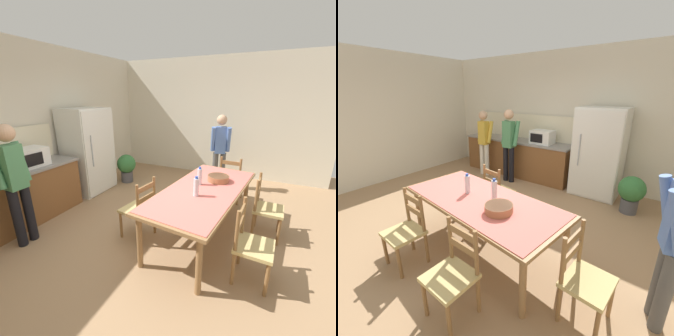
# 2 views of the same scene
# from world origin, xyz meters

# --- Properties ---
(ground_plane) EXTENTS (8.32, 8.32, 0.00)m
(ground_plane) POSITION_xyz_m (0.00, 0.00, 0.00)
(ground_plane) COLOR #9E7A56
(wall_back) EXTENTS (6.52, 0.12, 2.90)m
(wall_back) POSITION_xyz_m (0.00, 2.66, 1.45)
(wall_back) COLOR beige
(wall_back) RESTS_ON ground
(wall_left) EXTENTS (0.12, 5.20, 2.90)m
(wall_left) POSITION_xyz_m (-3.26, 0.00, 1.45)
(wall_left) COLOR beige
(wall_left) RESTS_ON ground
(kitchen_counter) EXTENTS (2.87, 0.66, 0.90)m
(kitchen_counter) POSITION_xyz_m (-0.99, 2.23, 0.45)
(kitchen_counter) COLOR brown
(kitchen_counter) RESTS_ON ground
(counter_splashback) EXTENTS (2.83, 0.03, 0.60)m
(counter_splashback) POSITION_xyz_m (-0.99, 2.54, 1.20)
(counter_splashback) COLOR beige
(counter_splashback) RESTS_ON kitchen_counter
(refrigerator) EXTENTS (0.90, 0.73, 1.76)m
(refrigerator) POSITION_xyz_m (1.00, 2.19, 0.88)
(refrigerator) COLOR silver
(refrigerator) RESTS_ON ground
(microwave) EXTENTS (0.50, 0.39, 0.30)m
(microwave) POSITION_xyz_m (-0.28, 2.21, 1.05)
(microwave) COLOR white
(microwave) RESTS_ON kitchen_counter
(dining_table) EXTENTS (2.28, 1.21, 0.75)m
(dining_table) POSITION_xyz_m (0.35, -0.52, 0.68)
(dining_table) COLOR olive
(dining_table) RESTS_ON ground
(bottle_near_centre) EXTENTS (0.07, 0.07, 0.27)m
(bottle_near_centre) POSITION_xyz_m (0.08, -0.49, 0.88)
(bottle_near_centre) COLOR silver
(bottle_near_centre) RESTS_ON dining_table
(bottle_off_centre) EXTENTS (0.07, 0.07, 0.27)m
(bottle_off_centre) POSITION_xyz_m (0.47, -0.42, 0.88)
(bottle_off_centre) COLOR silver
(bottle_off_centre) RESTS_ON dining_table
(serving_bowl) EXTENTS (0.32, 0.32, 0.09)m
(serving_bowl) POSITION_xyz_m (0.72, -0.64, 0.80)
(serving_bowl) COLOR #9E6642
(serving_bowl) RESTS_ON dining_table
(chair_side_near_left) EXTENTS (0.44, 0.42, 0.91)m
(chair_side_near_left) POSITION_xyz_m (-0.23, -1.23, 0.44)
(chair_side_near_left) COLOR olive
(chair_side_near_left) RESTS_ON ground
(chair_side_far_left) EXTENTS (0.48, 0.46, 0.91)m
(chair_side_far_left) POSITION_xyz_m (-0.05, 0.30, 0.44)
(chair_side_far_left) COLOR olive
(chair_side_far_left) RESTS_ON ground
(chair_head_end) EXTENTS (0.43, 0.45, 0.91)m
(chair_head_end) POSITION_xyz_m (1.73, -0.68, 0.44)
(chair_head_end) COLOR olive
(chair_head_end) RESTS_ON ground
(chair_side_near_right) EXTENTS (0.43, 0.41, 0.91)m
(chair_side_near_right) POSITION_xyz_m (0.75, -1.35, 0.44)
(chair_side_near_right) COLOR olive
(chair_side_near_right) RESTS_ON ground
(person_at_sink) EXTENTS (0.40, 0.28, 1.60)m
(person_at_sink) POSITION_xyz_m (-1.62, 1.71, 0.90)
(person_at_sink) COLOR silver
(person_at_sink) RESTS_ON ground
(person_at_counter) EXTENTS (0.42, 0.29, 1.67)m
(person_at_counter) POSITION_xyz_m (-0.84, 1.69, 0.94)
(person_at_counter) COLOR black
(person_at_counter) RESTS_ON ground
(potted_plant) EXTENTS (0.44, 0.44, 0.67)m
(potted_plant) POSITION_xyz_m (1.72, 1.76, 0.39)
(potted_plant) COLOR #4C4C51
(potted_plant) RESTS_ON ground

